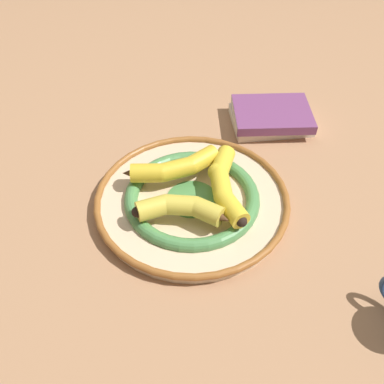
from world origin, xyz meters
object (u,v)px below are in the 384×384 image
(decorative_bowl, at_px, (192,199))
(book_stack, at_px, (271,117))
(banana_a, at_px, (174,168))
(banana_c, at_px, (182,208))
(banana_b, at_px, (225,183))

(decorative_bowl, bearing_deg, book_stack, -81.72)
(decorative_bowl, distance_m, banana_a, 0.07)
(decorative_bowl, height_order, banana_c, banana_c)
(banana_a, xyz_separation_m, book_stack, (-0.01, -0.31, -0.03))
(banana_b, bearing_deg, book_stack, 149.52)
(banana_c, bearing_deg, decorative_bowl, -102.23)
(banana_b, relative_size, book_stack, 0.75)
(banana_c, bearing_deg, book_stack, -117.26)
(banana_b, height_order, banana_c, same)
(book_stack, bearing_deg, banana_b, 61.82)
(decorative_bowl, relative_size, banana_a, 2.02)
(banana_a, distance_m, banana_c, 0.11)
(banana_a, xyz_separation_m, banana_b, (-0.10, -0.04, -0.00))
(banana_b, xyz_separation_m, book_stack, (0.09, -0.28, -0.03))
(banana_a, bearing_deg, decorative_bowl, -74.55)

